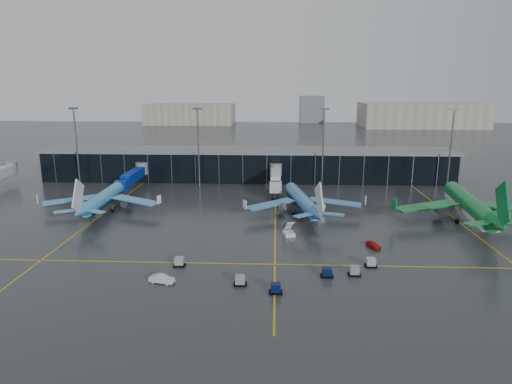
{
  "coord_description": "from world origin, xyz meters",
  "views": [
    {
      "loc": [
        10.0,
        -95.25,
        33.37
      ],
      "look_at": [
        5.0,
        18.0,
        6.0
      ],
      "focal_mm": 32.0,
      "sensor_mm": 36.0,
      "label": 1
    }
  ],
  "objects_px": {
    "airliner_aer_lingus": "(470,194)",
    "baggage_carts": "(292,273)",
    "airliner_klm_near": "(302,192)",
    "airliner_arkefly": "(104,189)",
    "mobile_airstair": "(289,232)",
    "service_van_red": "(373,245)",
    "service_van_white": "(162,279)"
  },
  "relations": [
    {
      "from": "airliner_arkefly",
      "to": "mobile_airstair",
      "type": "bearing_deg",
      "value": -22.31
    },
    {
      "from": "airliner_klm_near",
      "to": "baggage_carts",
      "type": "height_order",
      "value": "airliner_klm_near"
    },
    {
      "from": "airliner_klm_near",
      "to": "service_van_white",
      "type": "xyz_separation_m",
      "value": [
        -26.08,
        -43.56,
        -4.92
      ]
    },
    {
      "from": "airliner_klm_near",
      "to": "mobile_airstair",
      "type": "height_order",
      "value": "airliner_klm_near"
    },
    {
      "from": "mobile_airstair",
      "to": "service_van_red",
      "type": "height_order",
      "value": "mobile_airstair"
    },
    {
      "from": "airliner_aer_lingus",
      "to": "baggage_carts",
      "type": "height_order",
      "value": "airliner_aer_lingus"
    },
    {
      "from": "airliner_arkefly",
      "to": "mobile_airstair",
      "type": "distance_m",
      "value": 52.06
    },
    {
      "from": "airliner_arkefly",
      "to": "baggage_carts",
      "type": "xyz_separation_m",
      "value": [
        48.34,
        -40.77,
        -4.96
      ]
    },
    {
      "from": "mobile_airstair",
      "to": "baggage_carts",
      "type": "bearing_deg",
      "value": -105.22
    },
    {
      "from": "airliner_aer_lingus",
      "to": "mobile_airstair",
      "type": "height_order",
      "value": "airliner_aer_lingus"
    },
    {
      "from": "airliner_arkefly",
      "to": "airliner_aer_lingus",
      "type": "xyz_separation_m",
      "value": [
        92.88,
        -5.52,
        1.13
      ]
    },
    {
      "from": "airliner_klm_near",
      "to": "service_van_red",
      "type": "distance_m",
      "value": 28.67
    },
    {
      "from": "airliner_arkefly",
      "to": "airliner_aer_lingus",
      "type": "relative_size",
      "value": 0.84
    },
    {
      "from": "airliner_klm_near",
      "to": "service_van_white",
      "type": "relative_size",
      "value": 8.28
    },
    {
      "from": "mobile_airstair",
      "to": "service_van_white",
      "type": "distance_m",
      "value": 34.08
    },
    {
      "from": "airliner_klm_near",
      "to": "service_van_red",
      "type": "relative_size",
      "value": 9.45
    },
    {
      "from": "airliner_arkefly",
      "to": "service_van_white",
      "type": "bearing_deg",
      "value": -60.86
    },
    {
      "from": "airliner_klm_near",
      "to": "service_van_red",
      "type": "bearing_deg",
      "value": -71.59
    },
    {
      "from": "service_van_white",
      "to": "baggage_carts",
      "type": "bearing_deg",
      "value": -67.01
    },
    {
      "from": "airliner_aer_lingus",
      "to": "airliner_klm_near",
      "type": "bearing_deg",
      "value": 179.12
    },
    {
      "from": "mobile_airstair",
      "to": "airliner_klm_near",
      "type": "bearing_deg",
      "value": 62.96
    },
    {
      "from": "airliner_arkefly",
      "to": "service_van_red",
      "type": "height_order",
      "value": "airliner_arkefly"
    },
    {
      "from": "service_van_white",
      "to": "service_van_red",
      "type": "bearing_deg",
      "value": -50.51
    },
    {
      "from": "airliner_arkefly",
      "to": "mobile_airstair",
      "type": "relative_size",
      "value": 10.17
    },
    {
      "from": "airliner_klm_near",
      "to": "service_van_white",
      "type": "distance_m",
      "value": 51.01
    },
    {
      "from": "airliner_klm_near",
      "to": "service_van_white",
      "type": "height_order",
      "value": "airliner_klm_near"
    },
    {
      "from": "mobile_airstair",
      "to": "service_van_white",
      "type": "bearing_deg",
      "value": -145.81
    },
    {
      "from": "airliner_aer_lingus",
      "to": "baggage_carts",
      "type": "bearing_deg",
      "value": -135.7
    },
    {
      "from": "airliner_aer_lingus",
      "to": "mobile_airstair",
      "type": "xyz_separation_m",
      "value": [
        -44.44,
        -12.92,
        -6.08
      ]
    },
    {
      "from": "airliner_klm_near",
      "to": "airliner_arkefly",
      "type": "bearing_deg",
      "value": 169.2
    },
    {
      "from": "baggage_carts",
      "to": "mobile_airstair",
      "type": "bearing_deg",
      "value": 89.76
    },
    {
      "from": "baggage_carts",
      "to": "service_van_red",
      "type": "height_order",
      "value": "baggage_carts"
    }
  ]
}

